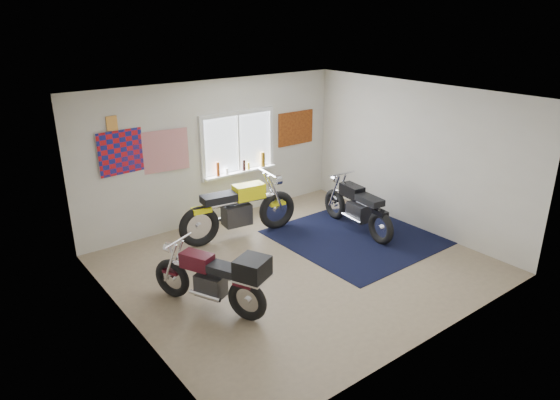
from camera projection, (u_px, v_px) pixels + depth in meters
ground at (298, 265)px, 8.07m from camera, size 5.50×5.50×0.00m
room_shell at (299, 168)px, 7.49m from camera, size 5.50×5.50×5.50m
navy_rug at (355, 237)px, 9.06m from camera, size 2.53×2.63×0.01m
window_assembly at (238, 147)px, 9.70m from camera, size 1.66×0.17×1.26m
oil_bottles at (245, 164)px, 9.83m from camera, size 1.13×0.09×0.30m
flag_display at (112, 123)px, 8.06m from camera, size 1.60×0.10×1.17m
triumph_poster at (296, 128)px, 10.47m from camera, size 0.90×0.03×0.70m
yellow_triumph at (239, 211)px, 8.92m from camera, size 2.28×0.68×1.15m
black_chrome_bike at (357, 208)px, 9.21m from camera, size 0.59×1.94×1.00m
maroon_tourer at (217, 279)px, 6.70m from camera, size 1.01×1.76×0.93m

